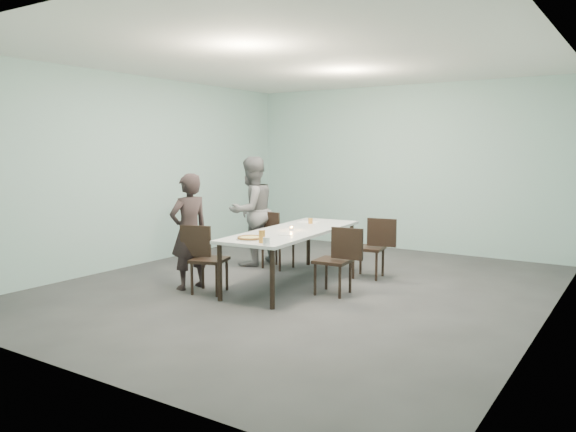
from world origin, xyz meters
The scene contains 16 objects.
ground centered at (0.00, 0.00, 0.00)m, with size 7.00×7.00×0.00m, color #333335.
room_shell centered at (0.00, 0.00, 2.03)m, with size 6.02×7.02×3.01m.
table centered at (-0.21, 0.12, 0.69)m, with size 1.11×2.67×0.75m.
chair_near_left centered at (-0.93, -0.91, 0.50)m, with size 0.65×0.53×0.87m.
chair_far_left centered at (-1.04, 0.86, 0.50)m, with size 0.63×0.45×0.87m.
chair_near_right centered at (0.60, -0.07, 0.50)m, with size 0.63×0.45×0.87m.
chair_far_right centered at (0.58, 1.03, 0.50)m, with size 0.64×0.47×0.87m.
diner_near centered at (-1.21, -0.86, 0.77)m, with size 0.56×0.37×1.54m, color black.
diner_far centered at (-1.45, 0.84, 0.87)m, with size 0.84×0.66×1.73m, color slate.
pizza centered at (-0.21, -0.86, 0.77)m, with size 0.34×0.34×0.04m.
side_plate centered at (-0.05, -0.33, 0.76)m, with size 0.18×0.18×0.01m, color white.
beer_glass centered at (0.06, -0.98, 0.82)m, with size 0.08×0.08×0.15m, color orange.
water_tumbler centered at (0.19, -1.08, 0.80)m, with size 0.08×0.08×0.09m, color silver.
tealight centered at (-0.20, 0.05, 0.77)m, with size 0.06×0.06×0.05m.
amber_tumbler centered at (-0.34, 0.80, 0.79)m, with size 0.07×0.07×0.08m, color orange.
menu centered at (-0.44, 0.92, 0.75)m, with size 0.30×0.22×0.01m, color silver.
Camera 1 is at (3.88, -6.28, 1.85)m, focal length 35.00 mm.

